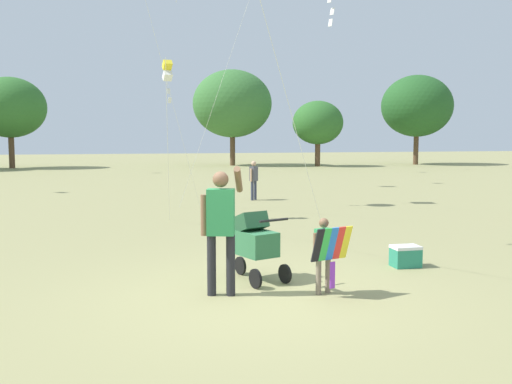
{
  "coord_description": "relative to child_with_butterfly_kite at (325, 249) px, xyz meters",
  "views": [
    {
      "loc": [
        -1.67,
        -7.32,
        2.16
      ],
      "look_at": [
        0.25,
        1.05,
        1.3
      ],
      "focal_mm": 40.33,
      "sensor_mm": 36.0,
      "label": 1
    }
  ],
  "objects": [
    {
      "name": "stroller",
      "position": [
        -0.76,
        0.96,
        -0.02
      ],
      "size": [
        0.77,
        1.12,
        1.03
      ],
      "color": "black",
      "rests_on": "ground"
    },
    {
      "name": "cooler_box",
      "position": [
        1.85,
        1.25,
        -0.45
      ],
      "size": [
        0.45,
        0.33,
        0.35
      ],
      "color": "#288466",
      "rests_on": "ground"
    },
    {
      "name": "ground_plane",
      "position": [
        -0.94,
        0.1,
        -0.63
      ],
      "size": [
        120.0,
        120.0,
        0.0
      ],
      "primitive_type": "plane",
      "color": "#938E5B"
    },
    {
      "name": "treeline_distant",
      "position": [
        0.3,
        31.91,
        3.34
      ],
      "size": [
        42.46,
        6.54,
        6.7
      ],
      "color": "brown",
      "rests_on": "ground"
    },
    {
      "name": "person_sitting_far",
      "position": [
        1.54,
        11.25,
        0.14
      ],
      "size": [
        0.32,
        0.32,
        1.3
      ],
      "color": "#33384C",
      "rests_on": "ground"
    },
    {
      "name": "person_adult_flyer",
      "position": [
        -1.38,
        0.26,
        0.38
      ],
      "size": [
        0.63,
        0.51,
        1.75
      ],
      "color": "#232328",
      "rests_on": "ground"
    },
    {
      "name": "kite_blue_high",
      "position": [
        -1.53,
        7.33,
        3.06
      ],
      "size": [
        0.43,
        3.73,
        4.01
      ],
      "color": "yellow",
      "rests_on": "ground"
    },
    {
      "name": "child_with_butterfly_kite",
      "position": [
        0.0,
        0.0,
        0.0
      ],
      "size": [
        0.6,
        0.44,
        1.04
      ],
      "color": "#7F705B",
      "rests_on": "ground"
    }
  ]
}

